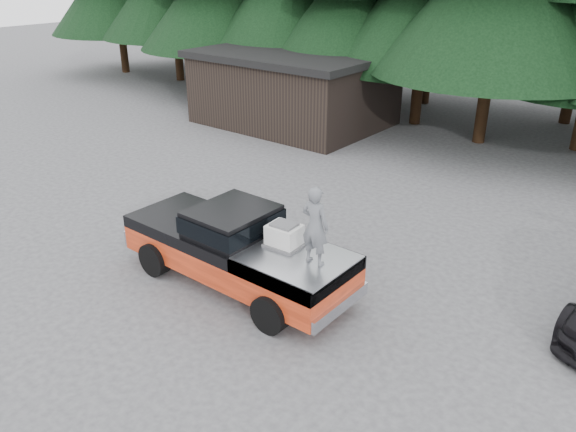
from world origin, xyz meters
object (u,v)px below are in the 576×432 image
Objects in this scene: air_compressor at (284,236)px; utility_building at (294,87)px; pickup_truck at (237,258)px; man_on_bed at (315,226)px.

air_compressor is 15.07m from utility_building.
utility_building is at bearing 122.99° from pickup_truck.
man_on_bed reaches higher than air_compressor.
man_on_bed reaches higher than pickup_truck.
man_on_bed is at bearing -50.18° from utility_building.
utility_building reaches higher than pickup_truck.
utility_building is at bearing 123.90° from air_compressor.
air_compressor is at bearing 9.53° from pickup_truck.
utility_building reaches higher than man_on_bed.
man_on_bed is 15.83m from utility_building.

